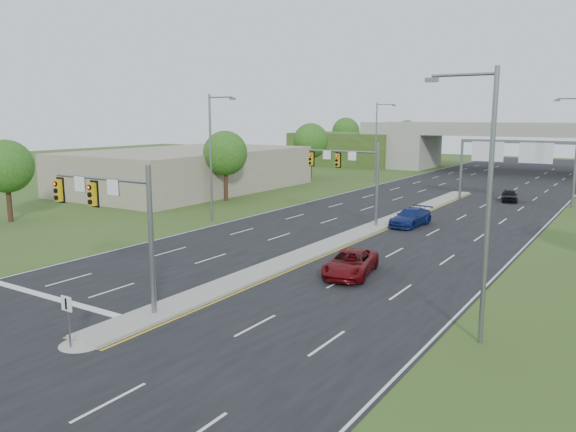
# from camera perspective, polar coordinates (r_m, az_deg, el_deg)

# --- Properties ---
(ground) EXTENTS (240.00, 240.00, 0.00)m
(ground) POSITION_cam_1_polar(r_m,az_deg,el_deg) (27.12, -13.41, -9.83)
(ground) COLOR #354B1A
(ground) RESTS_ON ground
(road) EXTENTS (24.00, 160.00, 0.02)m
(road) POSITION_cam_1_polar(r_m,az_deg,el_deg) (56.43, 13.05, 0.55)
(road) COLOR black
(road) RESTS_ON ground
(median) EXTENTS (2.00, 54.00, 0.16)m
(median) POSITION_cam_1_polar(r_m,az_deg,el_deg) (45.46, 7.90, -1.44)
(median) COLOR gray
(median) RESTS_ON road
(median_nose) EXTENTS (2.00, 2.00, 0.16)m
(median_nose) POSITION_cam_1_polar(r_m,az_deg,el_deg) (24.69, -20.25, -11.97)
(median_nose) COLOR gray
(median_nose) RESTS_ON road
(lane_markings) EXTENTS (23.72, 160.00, 0.01)m
(lane_markings) POSITION_cam_1_polar(r_m,az_deg,el_deg) (51.04, 10.09, -0.32)
(lane_markings) COLOR gold
(lane_markings) RESTS_ON road
(signal_mast_near) EXTENTS (6.62, 0.60, 7.00)m
(signal_mast_near) POSITION_cam_1_polar(r_m,az_deg,el_deg) (27.54, -17.20, 0.47)
(signal_mast_near) COLOR slate
(signal_mast_near) RESTS_ON ground
(signal_mast_far) EXTENTS (6.62, 0.60, 7.00)m
(signal_mast_far) POSITION_cam_1_polar(r_m,az_deg,el_deg) (47.47, 6.54, 4.73)
(signal_mast_far) COLOR slate
(signal_mast_far) RESTS_ON ground
(keep_right_sign) EXTENTS (0.60, 0.13, 2.20)m
(keep_right_sign) POSITION_cam_1_polar(r_m,az_deg,el_deg) (23.92, -21.48, -9.15)
(keep_right_sign) COLOR slate
(keep_right_sign) RESTS_ON ground
(sign_gantry) EXTENTS (11.58, 0.44, 6.67)m
(sign_gantry) POSITION_cam_1_polar(r_m,az_deg,el_deg) (63.65, 22.01, 5.88)
(sign_gantry) COLOR slate
(sign_gantry) RESTS_ON ground
(overpass) EXTENTS (80.00, 14.00, 8.10)m
(overpass) POSITION_cam_1_polar(r_m,az_deg,el_deg) (99.40, 22.04, 6.16)
(overpass) COLOR gray
(overpass) RESTS_ON ground
(lightpole_l_mid) EXTENTS (2.85, 0.25, 11.00)m
(lightpole_l_mid) POSITION_cam_1_polar(r_m,az_deg,el_deg) (49.32, -7.69, 6.51)
(lightpole_l_mid) COLOR slate
(lightpole_l_mid) RESTS_ON ground
(lightpole_l_far) EXTENTS (2.85, 0.25, 11.00)m
(lightpole_l_far) POSITION_cam_1_polar(r_m,az_deg,el_deg) (79.25, 9.07, 7.80)
(lightpole_l_far) COLOR slate
(lightpole_l_far) RESTS_ON ground
(lightpole_r_near) EXTENTS (2.85, 0.25, 11.00)m
(lightpole_r_near) POSITION_cam_1_polar(r_m,az_deg,el_deg) (23.30, 19.29, 2.10)
(lightpole_r_near) COLOR slate
(lightpole_r_near) RESTS_ON ground
(tree_l_near) EXTENTS (4.80, 4.80, 7.60)m
(tree_l_near) POSITION_cam_1_polar(r_m,az_deg,el_deg) (61.33, -6.39, 6.36)
(tree_l_near) COLOR #382316
(tree_l_near) RESTS_ON ground
(tree_l_mid) EXTENTS (5.20, 5.20, 8.12)m
(tree_l_mid) POSITION_cam_1_polar(r_m,az_deg,el_deg) (84.16, 2.32, 7.63)
(tree_l_mid) COLOR #382316
(tree_l_mid) RESTS_ON ground
(tree_l_close) EXTENTS (4.60, 4.60, 7.17)m
(tree_l_close) POSITION_cam_1_polar(r_m,az_deg,el_deg) (54.28, -26.72, 4.52)
(tree_l_close) COLOR #382316
(tree_l_close) RESTS_ON ground
(tree_back_a) EXTENTS (6.00, 6.00, 8.85)m
(tree_back_a) POSITION_cam_1_polar(r_m,az_deg,el_deg) (125.08, 5.90, 8.54)
(tree_back_a) COLOR #382316
(tree_back_a) RESTS_ON ground
(tree_back_b) EXTENTS (5.60, 5.60, 8.32)m
(tree_back_b) POSITION_cam_1_polar(r_m,az_deg,el_deg) (119.40, 11.95, 8.15)
(tree_back_b) COLOR #382316
(tree_back_b) RESTS_ON ground
(commercial_building) EXTENTS (18.00, 30.00, 5.00)m
(commercial_building) POSITION_cam_1_polar(r_m,az_deg,el_deg) (71.85, -10.04, 4.66)
(commercial_building) COLOR gray
(commercial_building) RESTS_ON ground
(car_far_a) EXTENTS (3.35, 5.52, 1.43)m
(car_far_a) POSITION_cam_1_polar(r_m,az_deg,el_deg) (32.78, 6.37, -4.78)
(car_far_a) COLOR #5B090D
(car_far_a) RESTS_ON road
(car_far_b) EXTENTS (2.47, 5.24, 1.48)m
(car_far_b) POSITION_cam_1_polar(r_m,az_deg,el_deg) (48.23, 12.36, -0.12)
(car_far_b) COLOR navy
(car_far_b) RESTS_ON road
(car_far_c) EXTENTS (2.43, 4.15, 1.32)m
(car_far_c) POSITION_cam_1_polar(r_m,az_deg,el_deg) (65.32, 21.57, 1.97)
(car_far_c) COLOR black
(car_far_c) RESTS_ON road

